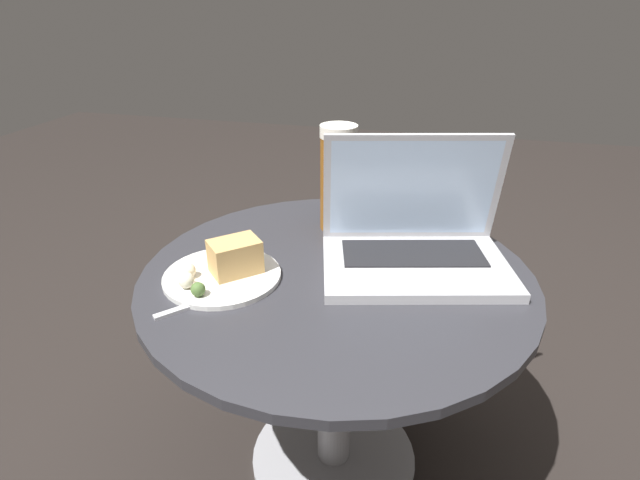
# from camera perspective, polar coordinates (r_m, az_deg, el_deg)

# --- Properties ---
(ground_plane) EXTENTS (6.00, 6.00, 0.00)m
(ground_plane) POSITION_cam_1_polar(r_m,az_deg,el_deg) (1.24, 1.55, -23.59)
(ground_plane) COLOR black
(table) EXTENTS (0.72, 0.72, 0.49)m
(table) POSITION_cam_1_polar(r_m,az_deg,el_deg) (0.98, 1.81, -9.61)
(table) COLOR #9E9EA3
(table) RESTS_ON ground_plane
(laptop) EXTENTS (0.38, 0.30, 0.24)m
(laptop) POSITION_cam_1_polar(r_m,az_deg,el_deg) (0.94, 10.72, 0.06)
(laptop) COLOR #B2B2B7
(laptop) RESTS_ON table
(beer_glass) EXTENTS (0.08, 0.08, 0.22)m
(beer_glass) POSITION_cam_1_polar(r_m,az_deg,el_deg) (1.05, 2.07, 7.07)
(beer_glass) COLOR brown
(beer_glass) RESTS_ON table
(snack_plate) EXTENTS (0.21, 0.21, 0.07)m
(snack_plate) POSITION_cam_1_polar(r_m,az_deg,el_deg) (0.90, -10.77, -3.19)
(snack_plate) COLOR silver
(snack_plate) RESTS_ON table
(fork) EXTENTS (0.12, 0.14, 0.01)m
(fork) POSITION_cam_1_polar(r_m,az_deg,el_deg) (0.85, -12.26, -6.56)
(fork) COLOR silver
(fork) RESTS_ON table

